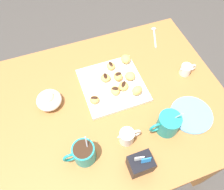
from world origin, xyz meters
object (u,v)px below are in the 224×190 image
Objects in this scene: saucer_sky_left at (191,115)px; beignet_2 at (118,76)px; cream_pitcher_white at (127,136)px; beignet_5 at (126,59)px; coffee_mug_teal_right at (83,153)px; beignet_1 at (115,90)px; chocolate_sauce_pitcher at (186,69)px; beignet_3 at (130,76)px; dining_table at (111,115)px; beignet_7 at (94,100)px; beignet_6 at (105,78)px; sugar_caddy at (140,164)px; beignet_4 at (123,86)px; beignet_8 at (111,66)px; coffee_mug_teal_left at (168,123)px; ice_cream_bowl at (49,99)px; beignet_0 at (137,91)px; pastry_plate_square at (113,85)px.

beignet_2 is at bearing -50.42° from saucer_sky_left.
beignet_5 is at bearing -111.50° from cream_pitcher_white.
cream_pitcher_white is 0.42m from beignet_5.
coffee_mug_teal_right is 2.93× the size of beignet_1.
beignet_1 is (-0.04, -0.23, -0.01)m from cream_pitcher_white.
chocolate_sauce_pitcher reaches higher than beignet_3.
saucer_sky_left is (-0.32, 0.18, 0.13)m from dining_table.
beignet_7 is at bearing 18.72° from beignet_3.
beignet_6 is (-0.20, -0.33, -0.02)m from coffee_mug_teal_right.
beignet_4 is (-0.07, -0.36, -0.01)m from sugar_caddy.
beignet_5 is at bearing -170.82° from beignet_8.
beignet_6 is 1.09× the size of beignet_8.
beignet_2 reaches higher than beignet_1.
saucer_sky_left is 4.03× the size of beignet_8.
sugar_caddy reaches higher than beignet_3.
coffee_mug_teal_left is 0.30m from beignet_3.
beignet_8 is (-0.25, -0.38, -0.02)m from coffee_mug_teal_right.
cream_pitcher_white is 0.12m from sugar_caddy.
saucer_sky_left is 4.24× the size of beignet_7.
coffee_mug_teal_right is at bearing 49.91° from beignet_2.
ice_cream_bowl reaches higher than beignet_1.
sugar_caddy is at bearing 88.49° from beignet_6.
ice_cream_bowl is (0.44, -0.29, -0.02)m from coffee_mug_teal_left.
beignet_8 is (-0.14, -0.16, -0.00)m from beignet_7.
beignet_8 is (-0.06, -0.50, -0.01)m from sugar_caddy.
beignet_4 is at bearing -108.70° from cream_pitcher_white.
beignet_1 is at bearing -98.93° from cream_pitcher_white.
beignet_0 is at bearing -124.15° from cream_pitcher_white.
beignet_7 is (0.20, 0.07, -0.00)m from beignet_3.
cream_pitcher_white is at bearing 71.30° from beignet_4.
ice_cream_bowl is 2.44× the size of beignet_8.
sugar_caddy is at bearing 85.10° from pastry_plate_square.
ice_cream_bowl is 2.18× the size of beignet_4.
sugar_caddy is 2.12× the size of beignet_1.
dining_table is at bearing 160.95° from ice_cream_bowl.
cream_pitcher_white is 0.99× the size of sugar_caddy.
sugar_caddy reaches higher than cream_pitcher_white.
beignet_2 is at bearing -15.13° from beignet_3.
coffee_mug_teal_left reaches higher than beignet_5.
pastry_plate_square is at bearing -98.45° from cream_pitcher_white.
beignet_0 is 1.10× the size of beignet_2.
ice_cream_bowl is at bearing 6.53° from beignet_6.
saucer_sky_left is at bearing -178.30° from cream_pitcher_white.
chocolate_sauce_pitcher is at bearing -138.96° from sugar_caddy.
beignet_7 is (0.10, 0.02, 0.00)m from beignet_1.
ice_cream_bowl reaches higher than beignet_2.
ice_cream_bowl is 0.39m from beignet_3.
beignet_2 is 1.05× the size of beignet_8.
beignet_3 reaches higher than beignet_4.
sugar_caddy is at bearing 91.23° from dining_table.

